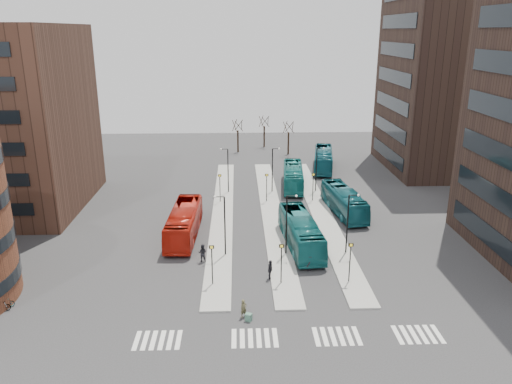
{
  "coord_description": "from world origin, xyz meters",
  "views": [
    {
      "loc": [
        -2.08,
        -27.09,
        21.28
      ],
      "look_at": [
        -0.19,
        22.89,
        5.0
      ],
      "focal_mm": 35.0,
      "sensor_mm": 36.0,
      "label": 1
    }
  ],
  "objects_px": {
    "teal_bus_b": "(293,177)",
    "bicycle_far": "(4,303)",
    "suitcase": "(249,317)",
    "red_bus": "(184,222)",
    "teal_bus_a": "(301,232)",
    "teal_bus_d": "(323,159)",
    "commuter_a": "(203,253)",
    "commuter_c": "(310,262)",
    "bicycle_mid": "(1,306)",
    "traveller": "(244,308)",
    "commuter_b": "(270,270)",
    "teal_bus_c": "(344,201)"
  },
  "relations": [
    {
      "from": "teal_bus_a",
      "to": "bicycle_mid",
      "type": "height_order",
      "value": "teal_bus_a"
    },
    {
      "from": "traveller",
      "to": "bicycle_far",
      "type": "distance_m",
      "value": 19.37
    },
    {
      "from": "teal_bus_b",
      "to": "bicycle_mid",
      "type": "height_order",
      "value": "teal_bus_b"
    },
    {
      "from": "bicycle_mid",
      "to": "suitcase",
      "type": "bearing_deg",
      "value": -106.19
    },
    {
      "from": "suitcase",
      "to": "teal_bus_a",
      "type": "distance_m",
      "value": 14.82
    },
    {
      "from": "teal_bus_b",
      "to": "commuter_a",
      "type": "height_order",
      "value": "teal_bus_b"
    },
    {
      "from": "bicycle_far",
      "to": "suitcase",
      "type": "bearing_deg",
      "value": -107.76
    },
    {
      "from": "teal_bus_a",
      "to": "suitcase",
      "type": "bearing_deg",
      "value": -117.41
    },
    {
      "from": "traveller",
      "to": "bicycle_far",
      "type": "height_order",
      "value": "traveller"
    },
    {
      "from": "bicycle_mid",
      "to": "teal_bus_a",
      "type": "bearing_deg",
      "value": -75.54
    },
    {
      "from": "teal_bus_b",
      "to": "commuter_b",
      "type": "distance_m",
      "value": 27.72
    },
    {
      "from": "teal_bus_a",
      "to": "bicycle_mid",
      "type": "xyz_separation_m",
      "value": [
        -25.27,
        -11.55,
        -1.17
      ]
    },
    {
      "from": "teal_bus_a",
      "to": "teal_bus_b",
      "type": "distance_m",
      "value": 20.42
    },
    {
      "from": "bicycle_mid",
      "to": "traveller",
      "type": "bearing_deg",
      "value": -104.71
    },
    {
      "from": "commuter_a",
      "to": "teal_bus_d",
      "type": "bearing_deg",
      "value": -106.47
    },
    {
      "from": "suitcase",
      "to": "red_bus",
      "type": "height_order",
      "value": "red_bus"
    },
    {
      "from": "teal_bus_d",
      "to": "commuter_b",
      "type": "bearing_deg",
      "value": -97.0
    },
    {
      "from": "teal_bus_d",
      "to": "commuter_b",
      "type": "distance_m",
      "value": 38.3
    },
    {
      "from": "traveller",
      "to": "commuter_c",
      "type": "bearing_deg",
      "value": 19.32
    },
    {
      "from": "teal_bus_a",
      "to": "teal_bus_d",
      "type": "relative_size",
      "value": 1.0
    },
    {
      "from": "teal_bus_b",
      "to": "teal_bus_c",
      "type": "relative_size",
      "value": 1.01
    },
    {
      "from": "commuter_b",
      "to": "bicycle_far",
      "type": "relative_size",
      "value": 1.16
    },
    {
      "from": "commuter_b",
      "to": "bicycle_mid",
      "type": "distance_m",
      "value": 22.21
    },
    {
      "from": "teal_bus_d",
      "to": "red_bus",
      "type": "bearing_deg",
      "value": -116.62
    },
    {
      "from": "commuter_a",
      "to": "commuter_c",
      "type": "relative_size",
      "value": 1.03
    },
    {
      "from": "teal_bus_b",
      "to": "commuter_a",
      "type": "relative_size",
      "value": 6.31
    },
    {
      "from": "suitcase",
      "to": "teal_bus_c",
      "type": "xyz_separation_m",
      "value": [
        12.1,
        23.25,
        1.24
      ]
    },
    {
      "from": "teal_bus_a",
      "to": "teal_bus_d",
      "type": "xyz_separation_m",
      "value": [
        7.34,
        29.83,
        -0.01
      ]
    },
    {
      "from": "red_bus",
      "to": "teal_bus_b",
      "type": "xyz_separation_m",
      "value": [
        13.64,
        17.27,
        -0.08
      ]
    },
    {
      "from": "teal_bus_c",
      "to": "commuter_a",
      "type": "xyz_separation_m",
      "value": [
        -16.28,
        -12.74,
        -0.66
      ]
    },
    {
      "from": "teal_bus_c",
      "to": "commuter_c",
      "type": "bearing_deg",
      "value": -119.69
    },
    {
      "from": "traveller",
      "to": "commuter_c",
      "type": "distance_m",
      "value": 9.85
    },
    {
      "from": "teal_bus_a",
      "to": "teal_bus_b",
      "type": "bearing_deg",
      "value": 81.0
    },
    {
      "from": "commuter_c",
      "to": "bicycle_far",
      "type": "relative_size",
      "value": 1.11
    },
    {
      "from": "commuter_c",
      "to": "bicycle_mid",
      "type": "height_order",
      "value": "commuter_c"
    },
    {
      "from": "traveller",
      "to": "bicycle_mid",
      "type": "relative_size",
      "value": 1.0
    },
    {
      "from": "red_bus",
      "to": "commuter_c",
      "type": "xyz_separation_m",
      "value": [
        12.37,
        -8.56,
        -0.77
      ]
    },
    {
      "from": "bicycle_far",
      "to": "commuter_b",
      "type": "bearing_deg",
      "value": -89.34
    },
    {
      "from": "commuter_b",
      "to": "bicycle_mid",
      "type": "relative_size",
      "value": 1.2
    },
    {
      "from": "commuter_a",
      "to": "commuter_b",
      "type": "bearing_deg",
      "value": 160.17
    },
    {
      "from": "teal_bus_d",
      "to": "bicycle_far",
      "type": "bearing_deg",
      "value": -119.14
    },
    {
      "from": "teal_bus_d",
      "to": "suitcase",
      "type": "bearing_deg",
      "value": -97.12
    },
    {
      "from": "red_bus",
      "to": "teal_bus_d",
      "type": "height_order",
      "value": "red_bus"
    },
    {
      "from": "teal_bus_a",
      "to": "commuter_c",
      "type": "height_order",
      "value": "teal_bus_a"
    },
    {
      "from": "bicycle_far",
      "to": "traveller",
      "type": "bearing_deg",
      "value": -106.33
    },
    {
      "from": "teal_bus_a",
      "to": "bicycle_far",
      "type": "xyz_separation_m",
      "value": [
        -25.27,
        -10.92,
        -1.22
      ]
    },
    {
      "from": "red_bus",
      "to": "teal_bus_c",
      "type": "bearing_deg",
      "value": 21.56
    },
    {
      "from": "red_bus",
      "to": "commuter_a",
      "type": "xyz_separation_m",
      "value": [
        2.35,
        -6.23,
        -0.75
      ]
    },
    {
      "from": "teal_bus_b",
      "to": "bicycle_far",
      "type": "distance_m",
      "value": 41.17
    },
    {
      "from": "teal_bus_b",
      "to": "teal_bus_c",
      "type": "xyz_separation_m",
      "value": [
        4.99,
        -10.76,
        -0.01
      ]
    }
  ]
}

